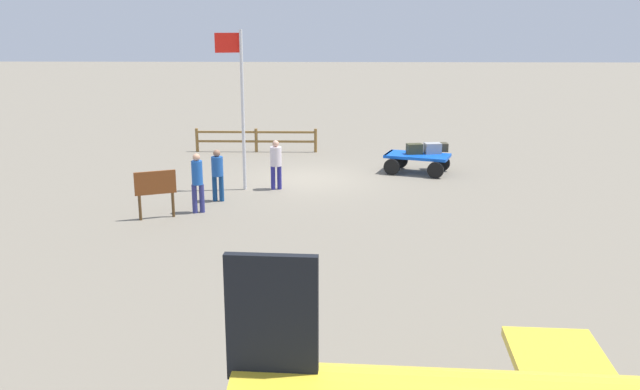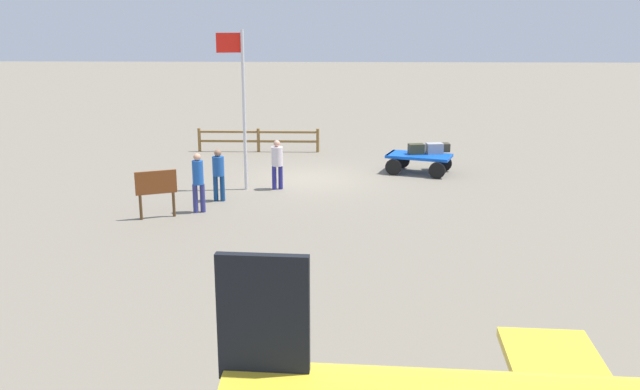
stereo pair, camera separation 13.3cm
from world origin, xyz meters
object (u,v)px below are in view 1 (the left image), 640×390
signboard (155,187)px  worker_supervisor (197,180)px  luggage_cart (417,159)px  suitcase_grey (440,147)px  flagpole (240,98)px  suitcase_tan (433,148)px  worker_trailing (217,172)px  worker_lead (276,161)px  suitcase_olive (414,149)px

signboard → worker_supervisor: bearing=-149.7°
luggage_cart → worker_supervisor: (6.62, 5.14, 0.46)m
suitcase_grey → flagpole: 7.60m
suitcase_tan → worker_trailing: worker_trailing is taller
worker_trailing → flagpole: flagpole is taller
suitcase_grey → worker_lead: worker_lead is taller
worker_lead → flagpole: size_ratio=0.32×
luggage_cart → flagpole: size_ratio=0.49×
luggage_cart → suitcase_grey: suitcase_grey is taller
suitcase_tan → worker_trailing: size_ratio=0.39×
luggage_cart → suitcase_tan: 0.69m
suitcase_grey → worker_trailing: size_ratio=0.37×
luggage_cart → worker_trailing: (6.28, 3.90, 0.41)m
suitcase_tan → flagpole: flagpole is taller
worker_lead → signboard: size_ratio=1.20×
luggage_cart → signboard: (7.63, 5.73, 0.39)m
luggage_cart → flagpole: bearing=23.3°
suitcase_tan → worker_lead: size_ratio=0.39×
suitcase_grey → suitcase_olive: 1.08m
suitcase_tan → signboard: signboard is taller
worker_lead → worker_supervisor: size_ratio=0.94×
luggage_cart → suitcase_tan: bearing=-161.8°
luggage_cart → worker_lead: bearing=27.5°
worker_lead → flagpole: bearing=2.4°
suitcase_olive → signboard: (7.55, 5.81, 0.05)m
suitcase_tan → worker_lead: 5.87m
suitcase_grey → signboard: (8.49, 6.33, 0.08)m
worker_supervisor → flagpole: size_ratio=0.34×
suitcase_olive → flagpole: 6.56m
suitcase_grey → signboard: bearing=36.7°
suitcase_olive → luggage_cart: bearing=136.0°
suitcase_olive → suitcase_tan: (-0.64, -0.10, 0.01)m
suitcase_grey → worker_supervisor: size_ratio=0.35×
flagpole → signboard: bearing=60.0°
luggage_cart → worker_supervisor: 8.39m
luggage_cart → suitcase_olive: suitcase_olive is taller
suitcase_tan → worker_lead: (5.25, 2.62, 0.07)m
suitcase_olive → signboard: signboard is taller
suitcase_olive → worker_trailing: 7.36m
suitcase_grey → suitcase_tan: size_ratio=0.95×
suitcase_grey → worker_supervisor: 9.43m
flagpole → signboard: 4.25m
suitcase_grey → flagpole: flagpole is taller
worker_trailing → flagpole: bearing=-110.1°
suitcase_olive → worker_lead: size_ratio=0.37×
suitcase_grey → worker_lead: bearing=28.7°
suitcase_grey → worker_supervisor: bearing=37.5°
suitcase_grey → suitcase_tan: bearing=54.0°
luggage_cart → suitcase_tan: (-0.56, -0.18, 0.35)m
suitcase_olive → signboard: size_ratio=0.44×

